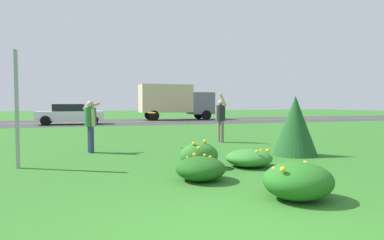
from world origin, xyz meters
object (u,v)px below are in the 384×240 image
Objects in this scene: sign_post_near_path at (17,109)px; person_thrower_green_shirt at (91,122)px; frisbee_orange at (152,113)px; box_truck_gray at (175,100)px; car_white_center_left at (70,114)px; person_catcher_dark_shirt at (221,117)px.

person_thrower_green_shirt is (1.64, 2.04, -0.41)m from sign_post_near_path.
frisbee_orange is 19.69m from box_truck_gray.
frisbee_orange is 14.69m from car_white_center_left.
frisbee_orange is (1.96, 0.56, 0.24)m from person_thrower_green_shirt.
person_thrower_green_shirt is at bearing -164.12° from frisbee_orange.
sign_post_near_path is at bearing -91.80° from car_white_center_left.
frisbee_orange is at bearing 15.88° from person_thrower_green_shirt.
person_catcher_dark_shirt is 14.82m from car_white_center_left.
sign_post_near_path is 9.69× the size of frisbee_orange.
box_truck_gray reaches higher than frisbee_orange.
person_catcher_dark_shirt is 6.79× the size of frisbee_orange.
person_thrower_green_shirt is 2.05m from frisbee_orange.
frisbee_orange is 0.06× the size of car_white_center_left.
person_thrower_green_shirt is 0.83× the size of person_catcher_dark_shirt.
car_white_center_left is 10.03m from box_truck_gray.
car_white_center_left is (-1.10, 14.92, -0.19)m from person_thrower_green_shirt.
car_white_center_left is at bearing -153.69° from box_truck_gray.
frisbee_orange is (3.60, 2.60, -0.17)m from sign_post_near_path.
person_catcher_dark_shirt is (6.40, 3.35, -0.37)m from sign_post_near_path.
sign_post_near_path is 0.60× the size of car_white_center_left.
frisbee_orange is (-2.81, -0.75, 0.20)m from person_catcher_dark_shirt.
box_truck_gray is at bearing 80.34° from person_catcher_dark_shirt.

